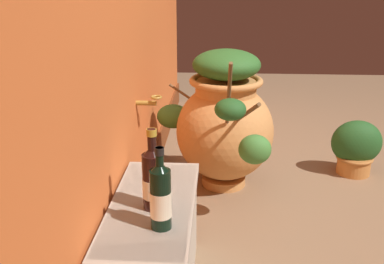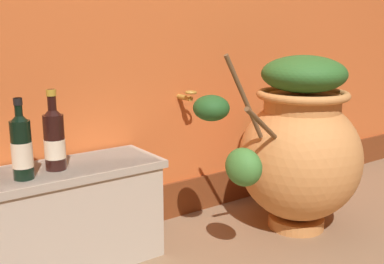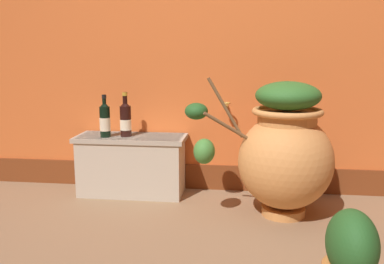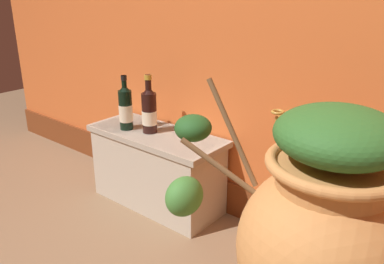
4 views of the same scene
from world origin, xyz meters
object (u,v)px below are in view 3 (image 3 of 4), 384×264
Objects in this scene: terracotta_urn at (284,151)px; wine_bottle_middle at (105,120)px; wine_bottle_left at (126,118)px; potted_shrub at (351,252)px.

terracotta_urn is 3.09× the size of wine_bottle_middle.
terracotta_urn is 1.07m from wine_bottle_left.
wine_bottle_middle is at bearing -161.67° from wine_bottle_left.
potted_shrub is (1.24, -1.08, -0.36)m from wine_bottle_left.
wine_bottle_left is 0.86× the size of potted_shrub.
wine_bottle_left reaches higher than wine_bottle_middle.
wine_bottle_middle is at bearing 169.43° from terracotta_urn.
potted_shrub is (1.37, -1.04, -0.35)m from wine_bottle_middle.
wine_bottle_middle is (-1.16, 0.22, 0.13)m from terracotta_urn.
wine_bottle_middle is at bearing 142.84° from potted_shrub.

